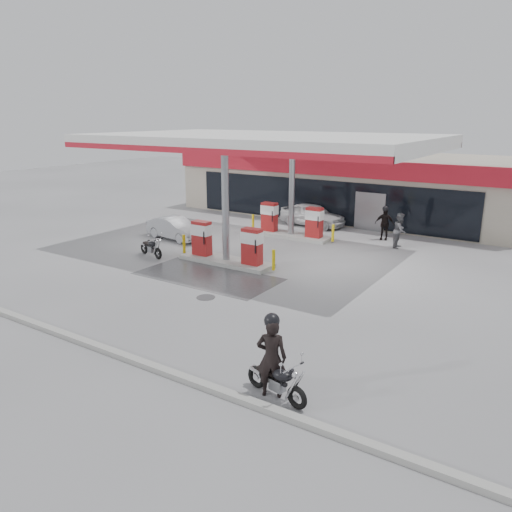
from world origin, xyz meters
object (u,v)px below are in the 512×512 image
at_px(parked_motorcycle, 151,248).
at_px(attendant, 400,230).
at_px(main_motorcycle, 277,382).
at_px(biker_main, 272,358).
at_px(parked_car_left, 270,202).
at_px(pump_island_near, 226,248).
at_px(hatchback_silver, 175,228).
at_px(biker_walking, 384,224).
at_px(pump_island_far, 291,224).
at_px(sedan_white, 312,215).

bearing_deg(parked_motorcycle, attendant, 56.02).
height_order(main_motorcycle, attendant, attendant).
xyz_separation_m(biker_main, parked_motorcycle, (-11.10, 7.29, -0.57)).
distance_m(main_motorcycle, parked_car_left, 24.01).
xyz_separation_m(biker_main, parked_car_left, (-12.49, 20.35, -0.35)).
xyz_separation_m(pump_island_near, attendant, (5.70, 7.00, 0.18)).
xyz_separation_m(main_motorcycle, attendant, (-1.97, 15.39, 0.46)).
bearing_deg(main_motorcycle, pump_island_near, 144.84).
xyz_separation_m(pump_island_near, hatchback_silver, (-5.03, 2.20, -0.12)).
xyz_separation_m(attendant, parked_car_left, (-10.71, 5.00, -0.25)).
height_order(hatchback_silver, parked_car_left, parked_car_left).
bearing_deg(hatchback_silver, pump_island_near, -105.17).
height_order(main_motorcycle, parked_motorcycle, main_motorcycle).
relative_size(pump_island_near, parked_car_left, 1.17).
height_order(pump_island_near, biker_walking, pump_island_near).
distance_m(biker_main, parked_motorcycle, 13.29).
bearing_deg(pump_island_far, parked_motorcycle, -117.12).
bearing_deg(biker_main, main_motorcycle, 145.58).
bearing_deg(biker_main, sedan_white, -89.10).
bearing_deg(pump_island_far, main_motorcycle, -61.95).
height_order(attendant, parked_car_left, attendant).
bearing_deg(pump_island_far, sedan_white, 95.81).
xyz_separation_m(biker_main, sedan_white, (-7.81, 17.55, -0.30)).
xyz_separation_m(pump_island_near, main_motorcycle, (7.67, -8.39, -0.28)).
xyz_separation_m(pump_island_far, parked_motorcycle, (-3.62, -7.06, -0.30)).
bearing_deg(biker_walking, pump_island_near, -128.69).
height_order(pump_island_far, biker_main, biker_main).
height_order(attendant, hatchback_silver, attendant).
bearing_deg(sedan_white, pump_island_near, -172.34).
bearing_deg(biker_walking, main_motorcycle, -89.17).
bearing_deg(attendant, parked_motorcycle, 129.02).
bearing_deg(attendant, biker_main, -175.24).
xyz_separation_m(main_motorcycle, biker_walking, (-3.19, 16.59, 0.44)).
bearing_deg(biker_main, attendant, -106.47).
bearing_deg(pump_island_near, biker_walking, 61.37).
bearing_deg(pump_island_far, parked_car_left, 129.87).
bearing_deg(hatchback_silver, biker_main, -121.71).
distance_m(main_motorcycle, biker_main, 0.59).
relative_size(parked_motorcycle, parked_car_left, 0.41).
bearing_deg(main_motorcycle, attendant, 109.70).
xyz_separation_m(attendant, biker_walking, (-1.23, 1.20, -0.02)).
distance_m(main_motorcycle, attendant, 15.52).
xyz_separation_m(hatchback_silver, parked_car_left, (0.02, 9.80, 0.05)).
bearing_deg(biker_walking, parked_car_left, 148.11).
bearing_deg(biker_walking, attendant, -54.47).
distance_m(pump_island_near, sedan_white, 9.21).
bearing_deg(parked_motorcycle, pump_island_near, 31.52).
distance_m(parked_motorcycle, hatchback_silver, 3.56).
relative_size(biker_main, biker_walking, 1.14).
distance_m(pump_island_near, biker_main, 11.22).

